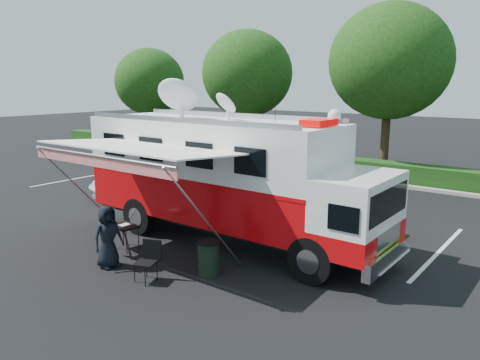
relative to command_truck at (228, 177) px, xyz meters
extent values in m
plane|color=black|center=(0.09, 0.00, -2.08)|extent=(120.00, 120.00, 0.00)
cube|color=#9E998E|center=(4.09, 11.00, -2.01)|extent=(60.00, 0.35, 0.15)
cube|color=black|center=(4.09, 11.90, -1.58)|extent=(60.00, 1.20, 1.00)
cylinder|color=black|center=(-17.91, 13.00, -0.08)|extent=(0.44, 0.44, 4.00)
ellipsoid|color=#14380F|center=(-17.91, 13.00, 2.88)|extent=(5.12, 5.12, 4.86)
cylinder|color=black|center=(-8.91, 13.00, 0.12)|extent=(0.44, 0.44, 4.40)
ellipsoid|color=#14380F|center=(-8.91, 13.00, 3.38)|extent=(5.63, 5.63, 5.35)
cylinder|color=black|center=(0.09, 13.00, 0.32)|extent=(0.44, 0.44, 4.80)
ellipsoid|color=#14380F|center=(0.09, 13.00, 3.87)|extent=(6.14, 6.14, 5.84)
cube|color=silver|center=(-12.41, 3.00, -2.08)|extent=(0.12, 5.50, 0.01)
cube|color=silver|center=(-6.41, 3.00, -2.08)|extent=(0.12, 5.50, 0.01)
cube|color=silver|center=(-0.41, 3.00, -2.08)|extent=(0.12, 5.50, 0.01)
cube|color=silver|center=(5.59, 3.00, -2.08)|extent=(0.12, 5.50, 0.01)
cube|color=black|center=(0.09, 0.00, -1.47)|extent=(9.50, 1.55, 0.33)
cylinder|color=black|center=(3.62, -1.21, -1.47)|extent=(1.22, 0.35, 1.22)
cylinder|color=black|center=(3.62, 1.22, -1.47)|extent=(1.22, 0.35, 1.22)
cylinder|color=black|center=(-2.78, -1.21, -1.47)|extent=(1.22, 0.35, 1.22)
cylinder|color=black|center=(-2.78, 1.22, -1.47)|extent=(1.22, 0.35, 1.22)
cube|color=silver|center=(5.11, 0.00, -1.42)|extent=(0.22, 2.76, 0.44)
cube|color=white|center=(4.29, 0.00, -0.37)|extent=(1.55, 2.76, 1.88)
cube|color=red|center=(4.29, 0.00, -1.03)|extent=(1.57, 2.78, 0.61)
cube|color=black|center=(5.00, 0.00, -0.04)|extent=(0.13, 2.46, 0.77)
cube|color=red|center=(-0.69, 0.00, -0.64)|extent=(8.40, 2.76, 1.33)
cube|color=red|center=(-0.69, 0.00, 0.02)|extent=(8.42, 2.78, 0.11)
cube|color=white|center=(-0.69, 0.00, 0.85)|extent=(8.40, 2.76, 1.55)
cube|color=silver|center=(-0.69, 0.00, 1.66)|extent=(8.40, 2.76, 0.09)
cube|color=#CC0505|center=(3.07, 0.00, 1.82)|extent=(0.61, 1.05, 0.18)
sphere|color=white|center=(2.96, 1.11, 1.93)|extent=(0.38, 0.38, 0.38)
ellipsoid|color=silver|center=(-1.90, -0.17, 2.45)|extent=(1.33, 1.33, 0.40)
ellipsoid|color=silver|center=(-0.24, 0.22, 2.23)|extent=(0.77, 0.77, 0.22)
cylinder|color=black|center=(-4.11, 0.44, 2.23)|extent=(0.02, 0.02, 1.10)
cylinder|color=black|center=(-2.34, 0.44, 2.23)|extent=(0.02, 0.02, 1.10)
cylinder|color=black|center=(1.41, 0.44, 2.23)|extent=(0.02, 0.02, 1.10)
cube|color=white|center=(-0.91, -2.71, 1.12)|extent=(5.52, 2.65, 0.22)
cube|color=red|center=(-0.91, -4.01, 0.92)|extent=(5.52, 0.04, 0.31)
cylinder|color=#B2B2B7|center=(-0.91, -4.03, 1.06)|extent=(5.52, 0.07, 0.07)
cylinder|color=#B2B2B7|center=(-3.42, -2.78, -0.50)|extent=(0.05, 2.84, 3.19)
cylinder|color=#B2B2B7|center=(1.61, -2.78, -0.50)|extent=(0.05, 2.84, 3.19)
imported|color=white|center=(-6.73, 2.79, -2.08)|extent=(3.39, 5.71, 1.49)
imported|color=black|center=(-1.24, -3.62, -2.08)|extent=(0.63, 0.89, 1.72)
cube|color=black|center=(-2.02, -2.45, -1.37)|extent=(0.95, 0.73, 0.04)
cylinder|color=black|center=(-2.38, -2.68, -1.72)|extent=(0.02, 0.02, 0.71)
cylinder|color=black|center=(-2.38, -2.23, -1.72)|extent=(0.02, 0.02, 0.71)
cylinder|color=black|center=(-1.67, -2.68, -1.72)|extent=(0.02, 0.02, 0.71)
cylinder|color=black|center=(-1.67, -2.23, -1.72)|extent=(0.02, 0.02, 0.71)
cube|color=silver|center=(-2.07, -2.40, -1.34)|extent=(0.22, 0.31, 0.01)
cube|color=black|center=(0.29, -3.67, -1.58)|extent=(0.65, 0.65, 0.04)
cube|color=black|center=(0.29, -3.42, -1.31)|extent=(0.47, 0.23, 0.55)
cylinder|color=black|center=(0.09, -3.87, -1.83)|extent=(0.02, 0.02, 0.50)
cylinder|color=black|center=(0.09, -3.47, -1.83)|extent=(0.02, 0.02, 0.50)
cylinder|color=black|center=(0.49, -3.87, -1.83)|extent=(0.02, 0.02, 0.50)
cylinder|color=black|center=(0.49, -3.47, -1.83)|extent=(0.02, 0.02, 0.50)
cylinder|color=black|center=(1.28, -2.39, -1.64)|extent=(0.57, 0.57, 0.87)
cylinder|color=black|center=(1.28, -2.39, -1.19)|extent=(0.61, 0.61, 0.04)
camera|label=1|loc=(8.87, -10.97, 2.85)|focal=35.00mm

